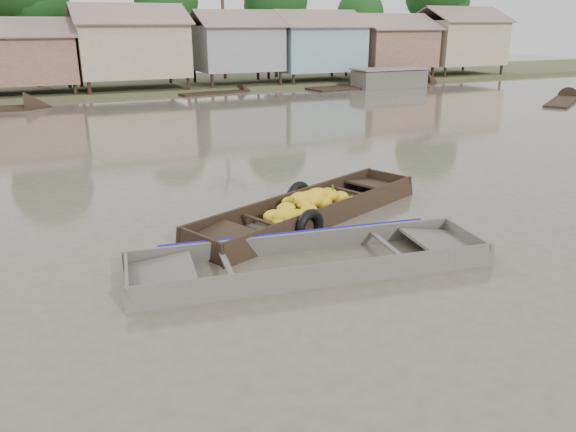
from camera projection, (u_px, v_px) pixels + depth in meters
name	position (u px, v px, depth m)	size (l,w,h in m)	color
ground	(295.00, 281.00, 9.77)	(120.00, 120.00, 0.00)	#524B3F
riverbank	(132.00, 41.00, 37.33)	(120.00, 12.47, 10.22)	#384723
banana_boat	(308.00, 210.00, 12.80)	(6.58, 3.88, 0.90)	black
viewer_boat	(311.00, 265.00, 10.31)	(6.81, 2.69, 0.53)	#49443E
distant_boats	(301.00, 90.00, 35.41)	(45.96, 14.91, 1.38)	black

